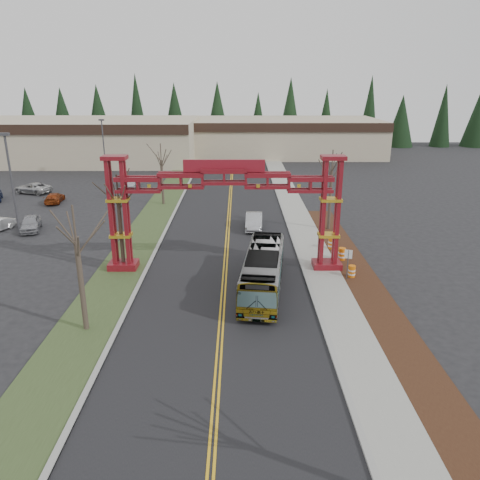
{
  "coord_description": "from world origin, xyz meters",
  "views": [
    {
      "loc": [
        1.07,
        -16.21,
        13.96
      ],
      "look_at": [
        1.16,
        13.6,
        3.88
      ],
      "focal_mm": 35.0,
      "sensor_mm": 36.0,
      "label": 1
    }
  ],
  "objects_px": {
    "retail_building_east": "(283,137)",
    "barrel_mid": "(342,255)",
    "gateway_arch": "(224,195)",
    "bare_tree_median_far": "(161,160)",
    "street_sign": "(348,259)",
    "silver_sedan": "(254,221)",
    "parked_car_mid_a": "(55,198)",
    "barrel_south": "(352,272)",
    "light_pole_near": "(11,178)",
    "retail_building_west": "(71,140)",
    "parked_car_far_a": "(131,183)",
    "parked_car_far_b": "(32,188)",
    "bare_tree_right_far": "(332,171)",
    "barrel_north": "(332,244)",
    "bare_tree_median_near": "(76,242)",
    "light_pole_far": "(104,145)",
    "parked_car_near_a": "(31,223)",
    "bare_tree_median_mid": "(118,201)",
    "transit_bus": "(263,271)"
  },
  "relations": [
    {
      "from": "silver_sedan",
      "to": "gateway_arch",
      "type": "bearing_deg",
      "value": -101.08
    },
    {
      "from": "light_pole_far",
      "to": "barrel_south",
      "type": "relative_size",
      "value": 8.74
    },
    {
      "from": "retail_building_west",
      "to": "retail_building_east",
      "type": "xyz_separation_m",
      "value": [
        40.0,
        8.0,
        -0.25
      ]
    },
    {
      "from": "barrel_south",
      "to": "parked_car_far_a",
      "type": "bearing_deg",
      "value": 126.05
    },
    {
      "from": "parked_car_far_a",
      "to": "parked_car_near_a",
      "type": "bearing_deg",
      "value": -113.16
    },
    {
      "from": "parked_car_far_b",
      "to": "bare_tree_right_far",
      "type": "distance_m",
      "value": 40.01
    },
    {
      "from": "retail_building_east",
      "to": "barrel_mid",
      "type": "relative_size",
      "value": 33.94
    },
    {
      "from": "parked_car_far_a",
      "to": "barrel_south",
      "type": "height_order",
      "value": "parked_car_far_a"
    },
    {
      "from": "parked_car_mid_a",
      "to": "barrel_north",
      "type": "bearing_deg",
      "value": 144.58
    },
    {
      "from": "street_sign",
      "to": "silver_sedan",
      "type": "bearing_deg",
      "value": 116.41
    },
    {
      "from": "bare_tree_median_far",
      "to": "barrel_south",
      "type": "relative_size",
      "value": 7.21
    },
    {
      "from": "retail_building_east",
      "to": "bare_tree_right_far",
      "type": "xyz_separation_m",
      "value": [
        0.0,
        -51.7,
        2.35
      ]
    },
    {
      "from": "silver_sedan",
      "to": "barrel_north",
      "type": "height_order",
      "value": "silver_sedan"
    },
    {
      "from": "light_pole_far",
      "to": "parked_car_mid_a",
      "type": "bearing_deg",
      "value": -98.01
    },
    {
      "from": "street_sign",
      "to": "barrel_mid",
      "type": "relative_size",
      "value": 2.15
    },
    {
      "from": "retail_building_west",
      "to": "barrel_north",
      "type": "distance_m",
      "value": 63.27
    },
    {
      "from": "retail_building_west",
      "to": "street_sign",
      "type": "distance_m",
      "value": 68.54
    },
    {
      "from": "parked_car_near_a",
      "to": "bare_tree_right_far",
      "type": "xyz_separation_m",
      "value": [
        29.52,
        0.13,
        5.12
      ]
    },
    {
      "from": "silver_sedan",
      "to": "barrel_south",
      "type": "distance_m",
      "value": 14.39
    },
    {
      "from": "barrel_south",
      "to": "light_pole_far",
      "type": "bearing_deg",
      "value": 126.56
    },
    {
      "from": "barrel_south",
      "to": "barrel_mid",
      "type": "relative_size",
      "value": 0.9
    },
    {
      "from": "parked_car_far_b",
      "to": "barrel_south",
      "type": "height_order",
      "value": "parked_car_far_b"
    },
    {
      "from": "barrel_mid",
      "to": "barrel_north",
      "type": "distance_m",
      "value": 2.75
    },
    {
      "from": "gateway_arch",
      "to": "retail_building_west",
      "type": "distance_m",
      "value": 61.78
    },
    {
      "from": "silver_sedan",
      "to": "bare_tree_median_mid",
      "type": "height_order",
      "value": "bare_tree_median_mid"
    },
    {
      "from": "silver_sedan",
      "to": "bare_tree_median_mid",
      "type": "relative_size",
      "value": 0.62
    },
    {
      "from": "silver_sedan",
      "to": "parked_car_near_a",
      "type": "height_order",
      "value": "silver_sedan"
    },
    {
      "from": "gateway_arch",
      "to": "parked_car_mid_a",
      "type": "xyz_separation_m",
      "value": [
        -21.37,
        21.4,
        -5.37
      ]
    },
    {
      "from": "parked_car_near_a",
      "to": "parked_car_far_b",
      "type": "xyz_separation_m",
      "value": [
        -6.67,
        16.4,
        -0.04
      ]
    },
    {
      "from": "parked_car_near_a",
      "to": "bare_tree_median_mid",
      "type": "xyz_separation_m",
      "value": [
        11.52,
        -10.03,
        4.73
      ]
    },
    {
      "from": "retail_building_west",
      "to": "light_pole_near",
      "type": "xyz_separation_m",
      "value": [
        9.99,
        -45.29,
        1.83
      ]
    },
    {
      "from": "retail_building_west",
      "to": "retail_building_east",
      "type": "relative_size",
      "value": 1.21
    },
    {
      "from": "bare_tree_median_near",
      "to": "light_pole_far",
      "type": "relative_size",
      "value": 0.87
    },
    {
      "from": "barrel_south",
      "to": "light_pole_near",
      "type": "bearing_deg",
      "value": 160.31
    },
    {
      "from": "barrel_south",
      "to": "bare_tree_median_mid",
      "type": "bearing_deg",
      "value": 173.52
    },
    {
      "from": "parked_car_far_b",
      "to": "barrel_north",
      "type": "bearing_deg",
      "value": 77.74
    },
    {
      "from": "light_pole_near",
      "to": "barrel_north",
      "type": "xyz_separation_m",
      "value": [
        29.22,
        -4.27,
        -5.03
      ]
    },
    {
      "from": "bare_tree_median_far",
      "to": "light_pole_far",
      "type": "xyz_separation_m",
      "value": [
        -11.2,
        16.24,
        -0.18
      ]
    },
    {
      "from": "parked_car_far_b",
      "to": "light_pole_near",
      "type": "bearing_deg",
      "value": 38.83
    },
    {
      "from": "bare_tree_median_mid",
      "to": "bare_tree_right_far",
      "type": "height_order",
      "value": "bare_tree_right_far"
    },
    {
      "from": "gateway_arch",
      "to": "bare_tree_median_far",
      "type": "relative_size",
      "value": 2.51
    },
    {
      "from": "parked_car_mid_a",
      "to": "bare_tree_median_near",
      "type": "distance_m",
      "value": 34.06
    },
    {
      "from": "retail_building_east",
      "to": "barrel_mid",
      "type": "height_order",
      "value": "retail_building_east"
    },
    {
      "from": "parked_car_far_a",
      "to": "barrel_south",
      "type": "xyz_separation_m",
      "value": [
        23.58,
        -32.4,
        -0.11
      ]
    },
    {
      "from": "parked_car_near_a",
      "to": "parked_car_far_a",
      "type": "distance_m",
      "value": 21.1
    },
    {
      "from": "silver_sedan",
      "to": "parked_car_mid_a",
      "type": "height_order",
      "value": "silver_sedan"
    },
    {
      "from": "parked_car_mid_a",
      "to": "bare_tree_right_far",
      "type": "xyz_separation_m",
      "value": [
        31.37,
        -11.15,
        5.25
      ]
    },
    {
      "from": "parked_car_near_a",
      "to": "bare_tree_right_far",
      "type": "distance_m",
      "value": 29.96
    },
    {
      "from": "light_pole_near",
      "to": "barrel_north",
      "type": "distance_m",
      "value": 29.95
    },
    {
      "from": "light_pole_far",
      "to": "transit_bus",
      "type": "bearing_deg",
      "value": -61.71
    }
  ]
}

